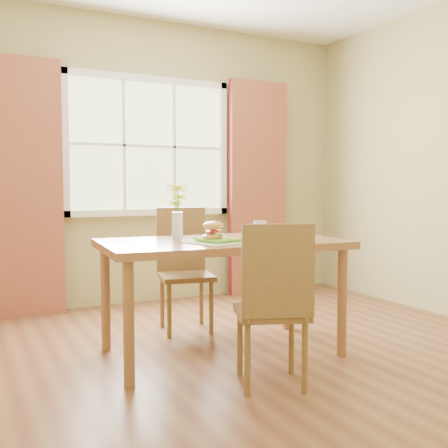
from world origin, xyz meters
name	(u,v)px	position (x,y,z in m)	size (l,w,h in m)	color
room	(244,149)	(0.00, 0.00, 1.35)	(4.24, 3.84, 2.74)	brown
window	(149,146)	(0.00, 1.87, 1.50)	(1.62, 0.06, 1.32)	beige
curtain_left	(23,188)	(-1.15, 1.78, 1.10)	(0.65, 0.08, 2.20)	maroon
curtain_right	(258,188)	(1.15, 1.78, 1.10)	(0.65, 0.08, 2.20)	maroon
dining_table	(222,252)	(-0.09, 0.13, 0.68)	(1.62, 0.98, 0.76)	brown
chair_near	(274,299)	(-0.12, -0.56, 0.50)	(0.49, 0.49, 0.92)	brown
chair_far	(184,263)	(-0.08, 0.83, 0.52)	(0.46, 0.46, 0.95)	brown
placemat	(222,241)	(-0.14, 0.02, 0.76)	(0.45, 0.33, 0.01)	beige
plate	(219,240)	(-0.17, 0.02, 0.77)	(0.24, 0.24, 0.01)	#79D535
croissant_sandwich	(213,231)	(-0.21, 0.00, 0.84)	(0.19, 0.16, 0.12)	gold
water_glass	(260,231)	(0.12, -0.01, 0.82)	(0.09, 0.09, 0.13)	silver
flower_vase	(177,206)	(-0.33, 0.33, 0.99)	(0.15, 0.15, 0.37)	silver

